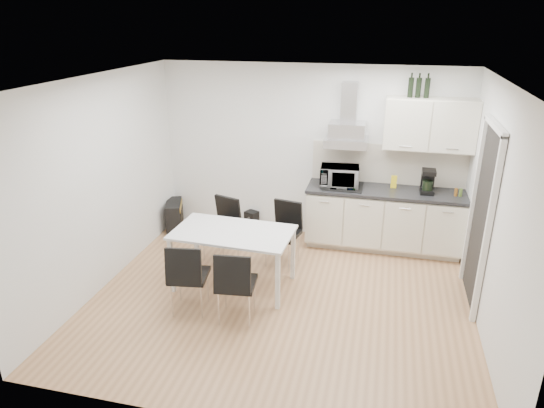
# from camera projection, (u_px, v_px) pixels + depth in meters

# --- Properties ---
(ground) EXTENTS (4.50, 4.50, 0.00)m
(ground) POSITION_uv_depth(u_px,v_px,m) (280.00, 299.00, 5.91)
(ground) COLOR tan
(ground) RESTS_ON ground
(wall_back) EXTENTS (4.50, 0.10, 2.60)m
(wall_back) POSITION_uv_depth(u_px,v_px,m) (310.00, 153.00, 7.25)
(wall_back) COLOR silver
(wall_back) RESTS_ON ground
(wall_front) EXTENTS (4.50, 0.10, 2.60)m
(wall_front) POSITION_uv_depth(u_px,v_px,m) (224.00, 291.00, 3.62)
(wall_front) COLOR silver
(wall_front) RESTS_ON ground
(wall_left) EXTENTS (0.10, 4.00, 2.60)m
(wall_left) POSITION_uv_depth(u_px,v_px,m) (102.00, 184.00, 5.92)
(wall_left) COLOR silver
(wall_left) RESTS_ON ground
(wall_right) EXTENTS (0.10, 4.00, 2.60)m
(wall_right) POSITION_uv_depth(u_px,v_px,m) (496.00, 217.00, 4.95)
(wall_right) COLOR silver
(wall_right) RESTS_ON ground
(ceiling) EXTENTS (4.50, 4.50, 0.00)m
(ceiling) POSITION_uv_depth(u_px,v_px,m) (282.00, 81.00, 4.96)
(ceiling) COLOR white
(ceiling) RESTS_ON wall_back
(doorway) EXTENTS (0.08, 1.04, 2.10)m
(doorway) POSITION_uv_depth(u_px,v_px,m) (480.00, 219.00, 5.54)
(doorway) COLOR white
(doorway) RESTS_ON ground
(kitchenette) EXTENTS (2.22, 0.64, 2.52)m
(kitchenette) POSITION_uv_depth(u_px,v_px,m) (388.00, 195.00, 6.92)
(kitchenette) COLOR beige
(kitchenette) RESTS_ON ground
(dining_table) EXTENTS (1.49, 0.90, 0.75)m
(dining_table) POSITION_uv_depth(u_px,v_px,m) (233.00, 237.00, 5.97)
(dining_table) COLOR white
(dining_table) RESTS_ON ground
(chair_far_left) EXTENTS (0.57, 0.61, 0.88)m
(chair_far_left) POSITION_uv_depth(u_px,v_px,m) (220.00, 230.00, 6.72)
(chair_far_left) COLOR black
(chair_far_left) RESTS_ON ground
(chair_far_right) EXTENTS (0.53, 0.58, 0.88)m
(chair_far_right) POSITION_uv_depth(u_px,v_px,m) (282.00, 235.00, 6.57)
(chair_far_right) COLOR black
(chair_far_right) RESTS_ON ground
(chair_near_left) EXTENTS (0.51, 0.56, 0.88)m
(chair_near_left) POSITION_uv_depth(u_px,v_px,m) (189.00, 276.00, 5.54)
(chair_near_left) COLOR black
(chair_near_left) RESTS_ON ground
(chair_near_right) EXTENTS (0.49, 0.54, 0.88)m
(chair_near_right) POSITION_uv_depth(u_px,v_px,m) (236.00, 284.00, 5.37)
(chair_near_right) COLOR black
(chair_near_right) RESTS_ON ground
(guitar_amp) EXTENTS (0.40, 0.59, 0.45)m
(guitar_amp) POSITION_uv_depth(u_px,v_px,m) (174.00, 215.00, 7.78)
(guitar_amp) COLOR black
(guitar_amp) RESTS_ON ground
(floor_speaker) EXTENTS (0.24, 0.23, 0.31)m
(floor_speaker) POSITION_uv_depth(u_px,v_px,m) (252.00, 220.00, 7.77)
(floor_speaker) COLOR black
(floor_speaker) RESTS_ON ground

